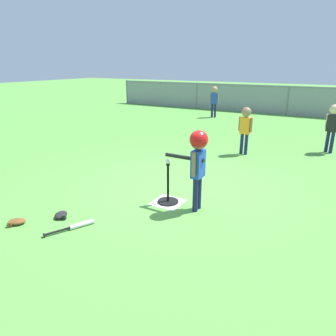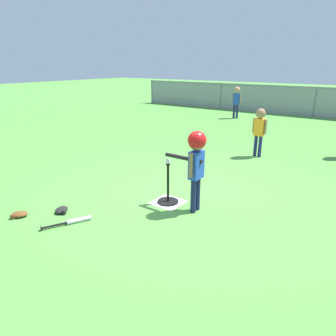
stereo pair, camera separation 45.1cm
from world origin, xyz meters
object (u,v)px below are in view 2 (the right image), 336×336
object	(u,v)px
baseball_on_tee	(168,161)
fielder_deep_left	(236,98)
batter_child	(196,155)
spare_bat_silver	(74,221)
fielder_near_left	(260,126)
glove_near_bats	(62,210)
batting_tee	(168,197)
glove_by_plate	(19,214)

from	to	relation	value
baseball_on_tee	fielder_deep_left	distance (m)	8.02
baseball_on_tee	batter_child	xyz separation A→B (m)	(0.47, -0.01, 0.17)
baseball_on_tee	spare_bat_silver	xyz separation A→B (m)	(-0.63, -1.25, -0.62)
fielder_near_left	glove_near_bats	size ratio (longest dim) A/B	4.03
batting_tee	fielder_deep_left	xyz separation A→B (m)	(-2.35, 7.67, 0.66)
baseball_on_tee	fielder_deep_left	size ratio (longest dim) A/B	0.06
glove_by_plate	glove_near_bats	world-z (taller)	same
glove_near_bats	fielder_near_left	bearing A→B (deg)	74.01
batting_tee	batter_child	world-z (taller)	batter_child
batting_tee	fielder_near_left	world-z (taller)	fielder_near_left
spare_bat_silver	glove_near_bats	world-z (taller)	glove_near_bats
glove_by_plate	glove_near_bats	distance (m)	0.56
batting_tee	batter_child	bearing A→B (deg)	-0.88
batting_tee	glove_near_bats	xyz separation A→B (m)	(-1.03, -1.15, -0.06)
spare_bat_silver	glove_by_plate	bearing A→B (deg)	-157.25
fielder_deep_left	batter_child	bearing A→B (deg)	-69.83
fielder_near_left	glove_near_bats	bearing A→B (deg)	-105.99
baseball_on_tee	fielder_deep_left	world-z (taller)	fielder_deep_left
baseball_on_tee	glove_by_plate	world-z (taller)	baseball_on_tee
batter_child	spare_bat_silver	size ratio (longest dim) A/B	1.94
baseball_on_tee	spare_bat_silver	size ratio (longest dim) A/B	0.12
glove_by_plate	glove_near_bats	size ratio (longest dim) A/B	1.01
glove_by_plate	fielder_near_left	bearing A→B (deg)	71.41
batter_child	glove_by_plate	world-z (taller)	batter_child
glove_near_bats	fielder_deep_left	bearing A→B (deg)	98.49
batting_tee	batter_child	xyz separation A→B (m)	(0.47, -0.01, 0.73)
batting_tee	fielder_deep_left	size ratio (longest dim) A/B	0.53
spare_bat_silver	glove_near_bats	distance (m)	0.42
spare_bat_silver	batter_child	bearing A→B (deg)	48.53
fielder_near_left	fielder_deep_left	size ratio (longest dim) A/B	0.92
fielder_deep_left	batting_tee	bearing A→B (deg)	-72.97
fielder_near_left	glove_by_plate	bearing A→B (deg)	-108.59
fielder_near_left	glove_by_plate	xyz separation A→B (m)	(-1.59, -4.73, -0.66)
fielder_deep_left	glove_near_bats	xyz separation A→B (m)	(1.32, -8.82, -0.72)
fielder_deep_left	spare_bat_silver	bearing A→B (deg)	-79.10
fielder_deep_left	glove_near_bats	bearing A→B (deg)	-81.51
batter_child	glove_by_plate	bearing A→B (deg)	-139.95
fielder_near_left	fielder_deep_left	distance (m)	5.18
fielder_near_left	batter_child	bearing A→B (deg)	-85.14
batting_tee	fielder_near_left	xyz separation A→B (m)	(0.20, 3.16, 0.60)
batter_child	glove_near_bats	xyz separation A→B (m)	(-1.50, -1.14, -0.79)
spare_bat_silver	glove_near_bats	size ratio (longest dim) A/B	2.23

